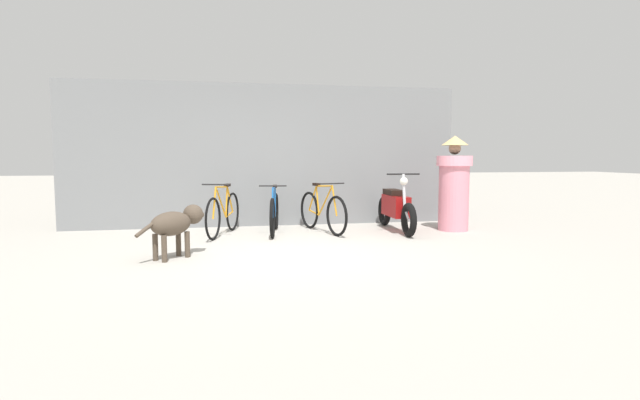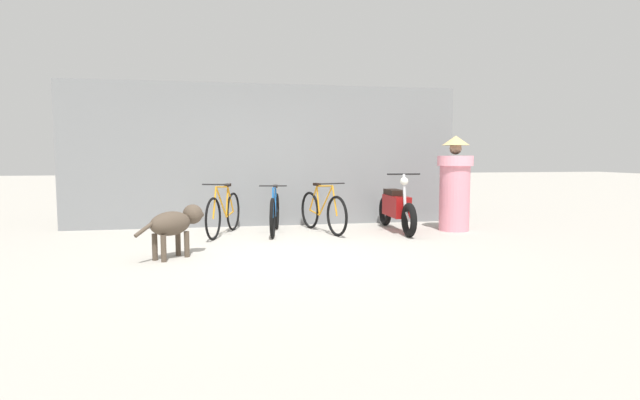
# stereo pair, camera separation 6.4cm
# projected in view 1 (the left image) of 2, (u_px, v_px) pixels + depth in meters

# --- Properties ---
(ground_plane) EXTENTS (60.00, 60.00, 0.00)m
(ground_plane) POSITION_uv_depth(u_px,v_px,m) (287.00, 254.00, 6.86)
(ground_plane) COLOR #ADA89E
(shop_wall_back) EXTENTS (7.55, 0.20, 2.71)m
(shop_wall_back) POSITION_uv_depth(u_px,v_px,m) (266.00, 156.00, 9.62)
(shop_wall_back) COLOR slate
(shop_wall_back) RESTS_ON ground
(bicycle_0) EXTENTS (0.63, 1.66, 0.90)m
(bicycle_0) POSITION_uv_depth(u_px,v_px,m) (223.00, 213.00, 8.49)
(bicycle_0) COLOR black
(bicycle_0) RESTS_ON ground
(bicycle_1) EXTENTS (0.46, 1.67, 0.86)m
(bicycle_1) POSITION_uv_depth(u_px,v_px,m) (274.00, 213.00, 8.69)
(bicycle_1) COLOR black
(bicycle_1) RESTS_ON ground
(bicycle_2) EXTENTS (0.59, 1.66, 0.89)m
(bicycle_2) POSITION_uv_depth(u_px,v_px,m) (322.00, 212.00, 8.82)
(bicycle_2) COLOR black
(bicycle_2) RESTS_ON ground
(motorcycle) EXTENTS (0.58, 1.98, 1.05)m
(motorcycle) POSITION_uv_depth(u_px,v_px,m) (396.00, 208.00, 8.95)
(motorcycle) COLOR black
(motorcycle) RESTS_ON ground
(stray_dog) EXTENTS (0.86, 0.86, 0.69)m
(stray_dog) POSITION_uv_depth(u_px,v_px,m) (176.00, 223.00, 6.58)
(stray_dog) COLOR #4C3F33
(stray_dog) RESTS_ON ground
(person_in_robes) EXTENTS (0.89, 0.89, 1.71)m
(person_in_robes) POSITION_uv_depth(u_px,v_px,m) (454.00, 184.00, 9.00)
(person_in_robes) COLOR pink
(person_in_robes) RESTS_ON ground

